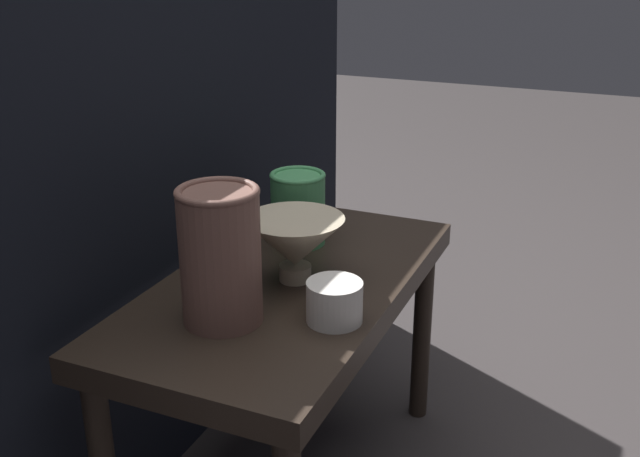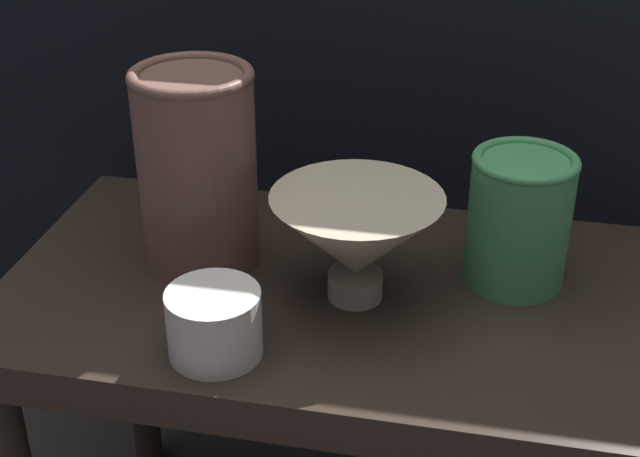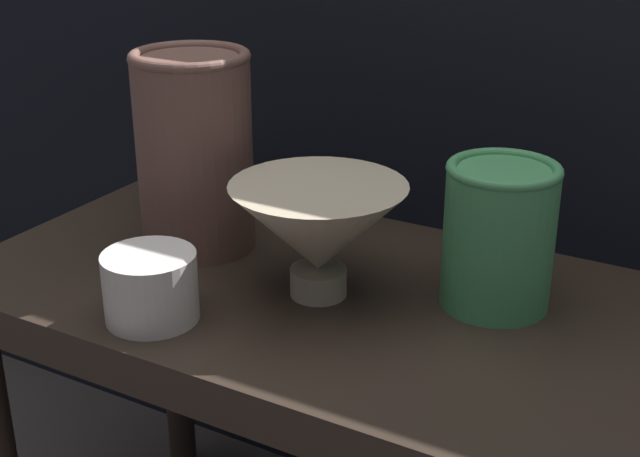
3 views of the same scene
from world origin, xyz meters
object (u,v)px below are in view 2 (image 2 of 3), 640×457
at_px(bowl, 352,237).
at_px(vase_colorful_right, 519,217).
at_px(vase_textured_left, 197,166).
at_px(cup, 214,323).

xyz_separation_m(bowl, vase_colorful_right, (0.15, 0.06, 0.00)).
height_order(vase_textured_left, vase_colorful_right, vase_textured_left).
bearing_deg(cup, bowl, 48.38).
bearing_deg(vase_colorful_right, vase_textured_left, -175.42).
bearing_deg(bowl, vase_colorful_right, 22.70).
xyz_separation_m(vase_colorful_right, cup, (-0.24, -0.17, -0.04)).
bearing_deg(bowl, vase_textured_left, 166.57).
xyz_separation_m(bowl, cup, (-0.10, -0.11, -0.03)).
xyz_separation_m(vase_textured_left, cup, (0.06, -0.15, -0.07)).
bearing_deg(vase_textured_left, bowl, -13.43).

